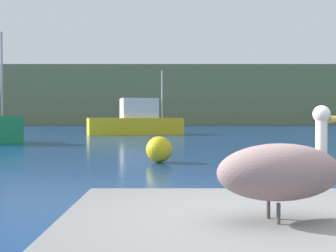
# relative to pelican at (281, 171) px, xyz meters

# --- Properties ---
(hillside_backdrop) EXTENTS (140.00, 13.07, 9.89)m
(hillside_backdrop) POSITION_rel_pelican_xyz_m (-0.04, 71.37, 4.00)
(hillside_backdrop) COLOR #6B7A51
(hillside_backdrop) RESTS_ON ground
(pelican) EXTENTS (1.26, 0.71, 0.90)m
(pelican) POSITION_rel_pelican_xyz_m (0.00, 0.00, 0.00)
(pelican) COLOR gray
(pelican) RESTS_ON pier_dock
(fishing_boat_yellow) EXTENTS (7.55, 4.24, 4.96)m
(fishing_boat_yellow) POSITION_rel_pelican_xyz_m (-3.33, 29.15, 0.05)
(fishing_boat_yellow) COLOR yellow
(fishing_boat_yellow) RESTS_ON ground
(mooring_buoy) EXTENTS (0.78, 0.78, 0.78)m
(mooring_buoy) POSITION_rel_pelican_xyz_m (-1.14, 9.22, -0.55)
(mooring_buoy) COLOR yellow
(mooring_buoy) RESTS_ON ground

